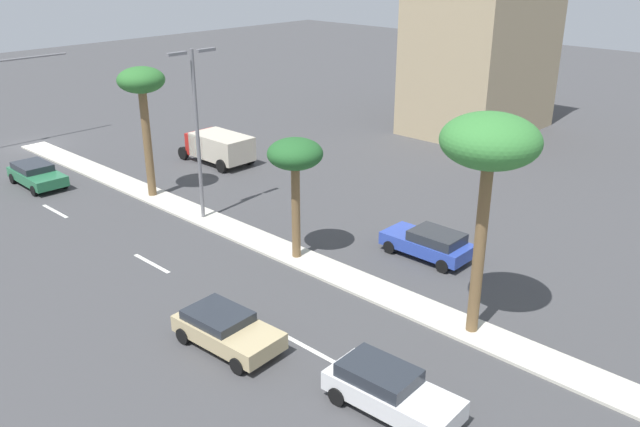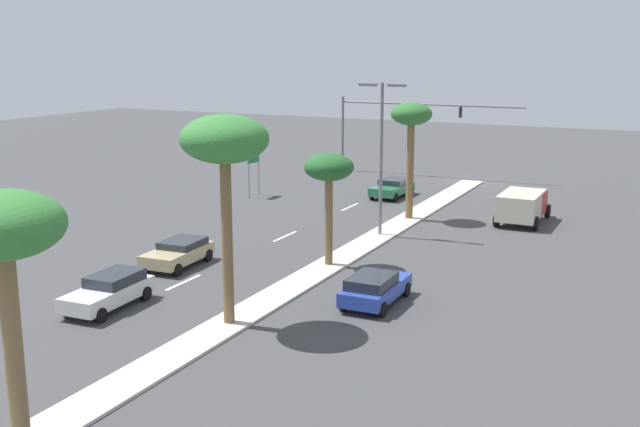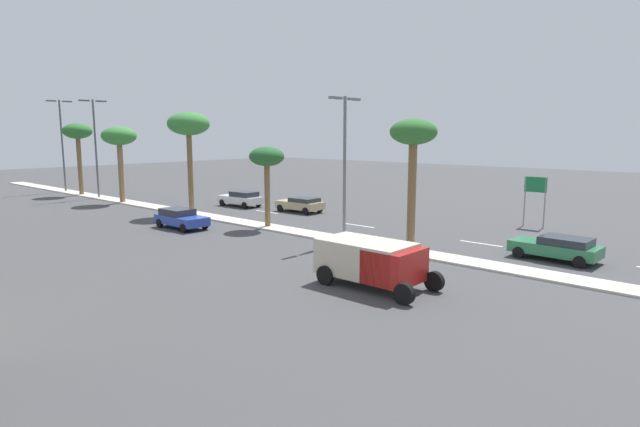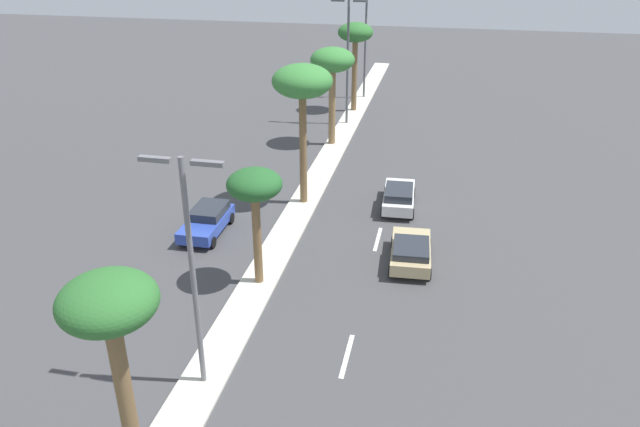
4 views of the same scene
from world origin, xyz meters
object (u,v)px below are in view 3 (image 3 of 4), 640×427
sedan_white_front (241,198)px  box_truck (374,261)px  directional_road_sign (535,191)px  palm_tree_rear (267,159)px  palm_tree_right (413,140)px  palm_tree_outboard (78,134)px  sedan_tan_left (301,204)px  street_lamp_rear (95,141)px  palm_tree_trailing (189,126)px  street_lamp_right (345,156)px  sedan_blue_near (181,218)px  sedan_green_center (557,247)px  palm_tree_front (119,138)px  street_lamp_center (62,139)px

sedan_white_front → box_truck: bearing=-117.3°
directional_road_sign → palm_tree_rear: size_ratio=0.64×
palm_tree_right → palm_tree_outboard: bearing=90.3°
palm_tree_right → palm_tree_rear: (0.04, 12.27, -1.51)m
sedan_tan_left → street_lamp_rear: bearing=107.4°
palm_tree_trailing → palm_tree_rear: bearing=-89.8°
street_lamp_right → sedan_tan_left: 13.63m
palm_tree_rear → box_truck: bearing=-115.4°
sedan_blue_near → sedan_green_center: 25.17m
box_truck → directional_road_sign: bearing=0.1°
sedan_white_front → sedan_green_center: (-2.07, -29.33, -0.05)m
directional_road_sign → palm_tree_trailing: size_ratio=0.44×
palm_tree_rear → street_lamp_right: street_lamp_right is taller
palm_tree_outboard → sedan_green_center: palm_tree_outboard is taller
palm_tree_front → street_lamp_right: bearing=-89.1°
street_lamp_center → sedan_white_front: street_lamp_center is taller
sedan_tan_left → street_lamp_right: bearing=-123.5°
street_lamp_center → street_lamp_rear: bearing=-91.4°
box_truck → palm_tree_rear: bearing=64.6°
directional_road_sign → palm_tree_trailing: (-13.33, 24.21, 4.75)m
directional_road_sign → palm_tree_outboard: (-13.52, 45.26, 4.12)m
palm_tree_front → box_truck: palm_tree_front is taller
street_lamp_rear → sedan_white_front: size_ratio=2.26×
palm_tree_front → directional_road_sign: bearing=-68.9°
palm_tree_rear → sedan_white_front: bearing=59.9°
palm_tree_right → palm_tree_front: palm_tree_right is taller
palm_tree_outboard → street_lamp_right: street_lamp_right is taller
directional_road_sign → street_lamp_right: bearing=151.0°
palm_tree_trailing → sedan_tan_left: bearing=-41.1°
palm_tree_trailing → street_lamp_center: (0.06, 25.94, -1.19)m
box_truck → sedan_green_center: bearing=-23.1°
palm_tree_outboard → sedan_blue_near: (-4.22, -26.09, -6.09)m
palm_tree_trailing → street_lamp_center: 25.97m
palm_tree_outboard → palm_tree_right: bearing=-89.7°
palm_tree_outboard → sedan_blue_near: bearing=-99.2°
palm_tree_front → box_truck: size_ratio=1.37×
palm_tree_right → palm_tree_front: bearing=90.7°
palm_tree_outboard → street_lamp_center: bearing=87.1°
sedan_green_center → directional_road_sign: bearing=25.9°
palm_tree_trailing → sedan_tan_left: size_ratio=1.97×
palm_tree_trailing → sedan_white_front: 8.93m
palm_tree_right → sedan_white_front: size_ratio=1.67×
palm_tree_right → street_lamp_center: 47.81m
directional_road_sign → street_lamp_center: size_ratio=0.35×
palm_tree_trailing → sedan_white_front: palm_tree_trailing is taller
palm_tree_outboard → street_lamp_center: size_ratio=0.74×
sedan_blue_near → box_truck: size_ratio=0.80×
directional_road_sign → palm_tree_outboard: size_ratio=0.47×
directional_road_sign → box_truck: 20.31m
street_lamp_right → sedan_tan_left: size_ratio=2.09×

